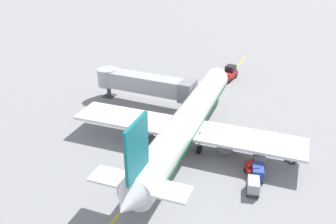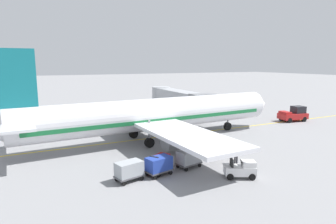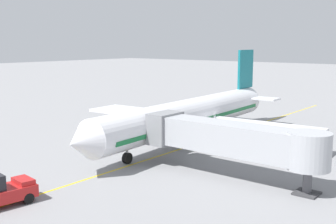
{
  "view_description": "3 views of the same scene",
  "coord_description": "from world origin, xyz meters",
  "px_view_note": "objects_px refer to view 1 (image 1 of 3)",
  "views": [
    {
      "loc": [
        15.71,
        -39.7,
        25.34
      ],
      "look_at": [
        -1.39,
        -0.92,
        4.07
      ],
      "focal_mm": 38.84,
      "sensor_mm": 36.0,
      "label": 1
    },
    {
      "loc": [
        32.48,
        -14.29,
        9.32
      ],
      "look_at": [
        1.54,
        0.76,
        3.44
      ],
      "focal_mm": 30.88,
      "sensor_mm": 36.0,
      "label": 2
    },
    {
      "loc": [
        -27.47,
        39.38,
        11.63
      ],
      "look_at": [
        3.65,
        0.31,
        3.49
      ],
      "focal_mm": 45.5,
      "sensor_mm": 36.0,
      "label": 3
    }
  ],
  "objects_px": {
    "baggage_cart_second_in_train": "(258,172)",
    "baggage_tug_lead": "(295,154)",
    "parked_airliner": "(187,122)",
    "pushback_tractor": "(229,73)",
    "baggage_tug_trailing": "(253,171)",
    "baggage_cart_third_in_train": "(253,185)",
    "baggage_cart_front": "(259,157)",
    "jet_bridge": "(144,83)",
    "ground_crew_wing_walker": "(248,141)",
    "ground_crew_loader": "(274,141)"
  },
  "relations": [
    {
      "from": "baggage_cart_second_in_train",
      "to": "baggage_tug_lead",
      "type": "bearing_deg",
      "value": 59.65
    },
    {
      "from": "parked_airliner",
      "to": "baggage_cart_second_in_train",
      "type": "height_order",
      "value": "parked_airliner"
    },
    {
      "from": "pushback_tractor",
      "to": "baggage_tug_lead",
      "type": "height_order",
      "value": "pushback_tractor"
    },
    {
      "from": "baggage_tug_trailing",
      "to": "baggage_cart_third_in_train",
      "type": "distance_m",
      "value": 2.99
    },
    {
      "from": "baggage_cart_second_in_train",
      "to": "pushback_tractor",
      "type": "bearing_deg",
      "value": 111.33
    },
    {
      "from": "parked_airliner",
      "to": "pushback_tractor",
      "type": "relative_size",
      "value": 8.01
    },
    {
      "from": "pushback_tractor",
      "to": "parked_airliner",
      "type": "bearing_deg",
      "value": -87.5
    },
    {
      "from": "pushback_tractor",
      "to": "baggage_cart_front",
      "type": "distance_m",
      "value": 27.93
    },
    {
      "from": "jet_bridge",
      "to": "pushback_tractor",
      "type": "distance_m",
      "value": 18.83
    },
    {
      "from": "ground_crew_wing_walker",
      "to": "ground_crew_loader",
      "type": "relative_size",
      "value": 1.0
    },
    {
      "from": "baggage_cart_front",
      "to": "baggage_cart_second_in_train",
      "type": "distance_m",
      "value": 3.19
    },
    {
      "from": "baggage_tug_trailing",
      "to": "baggage_cart_second_in_train",
      "type": "distance_m",
      "value": 0.73
    },
    {
      "from": "ground_crew_loader",
      "to": "pushback_tractor",
      "type": "bearing_deg",
      "value": 119.19
    },
    {
      "from": "baggage_tug_lead",
      "to": "baggage_tug_trailing",
      "type": "bearing_deg",
      "value": -126.14
    },
    {
      "from": "baggage_cart_front",
      "to": "ground_crew_wing_walker",
      "type": "bearing_deg",
      "value": 123.57
    },
    {
      "from": "jet_bridge",
      "to": "baggage_cart_front",
      "type": "height_order",
      "value": "jet_bridge"
    },
    {
      "from": "jet_bridge",
      "to": "baggage_tug_lead",
      "type": "distance_m",
      "value": 25.48
    },
    {
      "from": "parked_airliner",
      "to": "ground_crew_loader",
      "type": "xyz_separation_m",
      "value": [
        10.8,
        3.67,
        -2.23
      ]
    },
    {
      "from": "jet_bridge",
      "to": "baggage_cart_second_in_train",
      "type": "height_order",
      "value": "jet_bridge"
    },
    {
      "from": "jet_bridge",
      "to": "ground_crew_loader",
      "type": "height_order",
      "value": "jet_bridge"
    },
    {
      "from": "jet_bridge",
      "to": "parked_airliner",
      "type": "bearing_deg",
      "value": -39.86
    },
    {
      "from": "parked_airliner",
      "to": "jet_bridge",
      "type": "distance_m",
      "value": 13.96
    },
    {
      "from": "parked_airliner",
      "to": "baggage_tug_lead",
      "type": "relative_size",
      "value": 13.47
    },
    {
      "from": "parked_airliner",
      "to": "baggage_cart_second_in_train",
      "type": "bearing_deg",
      "value": -21.14
    },
    {
      "from": "jet_bridge",
      "to": "baggage_tug_trailing",
      "type": "xyz_separation_m",
      "value": [
        20.28,
        -12.59,
        -2.75
      ]
    },
    {
      "from": "baggage_cart_front",
      "to": "baggage_cart_third_in_train",
      "type": "distance_m",
      "value": 5.78
    },
    {
      "from": "baggage_cart_second_in_train",
      "to": "baggage_tug_trailing",
      "type": "bearing_deg",
      "value": 154.54
    },
    {
      "from": "baggage_tug_lead",
      "to": "baggage_cart_second_in_train",
      "type": "height_order",
      "value": "baggage_tug_lead"
    },
    {
      "from": "pushback_tractor",
      "to": "baggage_cart_third_in_train",
      "type": "distance_m",
      "value": 33.48
    },
    {
      "from": "baggage_cart_third_in_train",
      "to": "baggage_cart_front",
      "type": "bearing_deg",
      "value": 94.94
    },
    {
      "from": "baggage_tug_trailing",
      "to": "baggage_cart_second_in_train",
      "type": "xyz_separation_m",
      "value": [
        0.63,
        -0.3,
        0.24
      ]
    },
    {
      "from": "ground_crew_loader",
      "to": "jet_bridge",
      "type": "bearing_deg",
      "value": 166.21
    },
    {
      "from": "baggage_cart_third_in_train",
      "to": "jet_bridge",
      "type": "bearing_deg",
      "value": 143.52
    },
    {
      "from": "jet_bridge",
      "to": "ground_crew_wing_walker",
      "type": "xyz_separation_m",
      "value": [
        18.38,
        -6.61,
        -2.51
      ]
    },
    {
      "from": "pushback_tractor",
      "to": "baggage_cart_second_in_train",
      "type": "bearing_deg",
      "value": -68.67
    },
    {
      "from": "baggage_tug_trailing",
      "to": "jet_bridge",
      "type": "bearing_deg",
      "value": 148.17
    },
    {
      "from": "parked_airliner",
      "to": "jet_bridge",
      "type": "xyz_separation_m",
      "value": [
        -10.71,
        8.95,
        0.27
      ]
    },
    {
      "from": "baggage_cart_front",
      "to": "baggage_cart_third_in_train",
      "type": "relative_size",
      "value": 1.0
    },
    {
      "from": "baggage_cart_front",
      "to": "ground_crew_loader",
      "type": "height_order",
      "value": "ground_crew_loader"
    },
    {
      "from": "baggage_tug_trailing",
      "to": "parked_airliner",
      "type": "bearing_deg",
      "value": 159.15
    },
    {
      "from": "baggage_cart_front",
      "to": "parked_airliner",
      "type": "bearing_deg",
      "value": 175.37
    },
    {
      "from": "baggage_cart_front",
      "to": "ground_crew_loader",
      "type": "bearing_deg",
      "value": 76.64
    },
    {
      "from": "parked_airliner",
      "to": "jet_bridge",
      "type": "relative_size",
      "value": 2.22
    },
    {
      "from": "baggage_tug_lead",
      "to": "ground_crew_wing_walker",
      "type": "xyz_separation_m",
      "value": [
        -5.94,
        0.45,
        0.24
      ]
    },
    {
      "from": "jet_bridge",
      "to": "baggage_cart_second_in_train",
      "type": "xyz_separation_m",
      "value": [
        20.91,
        -12.89,
        -2.51
      ]
    },
    {
      "from": "baggage_tug_lead",
      "to": "baggage_cart_front",
      "type": "xyz_separation_m",
      "value": [
        -3.87,
        -2.68,
        0.24
      ]
    },
    {
      "from": "pushback_tractor",
      "to": "baggage_cart_second_in_train",
      "type": "height_order",
      "value": "pushback_tractor"
    },
    {
      "from": "pushback_tractor",
      "to": "baggage_tug_lead",
      "type": "bearing_deg",
      "value": -57.49
    },
    {
      "from": "baggage_cart_third_in_train",
      "to": "pushback_tractor",
      "type": "bearing_deg",
      "value": 109.79
    },
    {
      "from": "jet_bridge",
      "to": "baggage_cart_third_in_train",
      "type": "bearing_deg",
      "value": -36.48
    }
  ]
}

